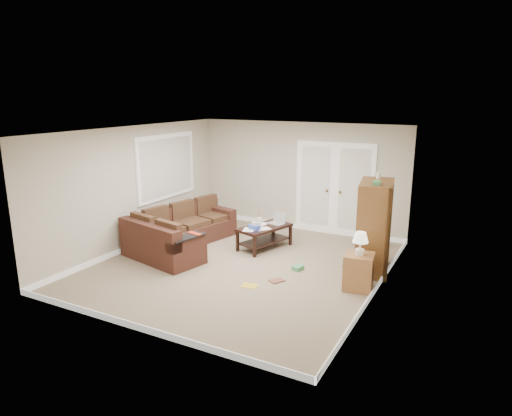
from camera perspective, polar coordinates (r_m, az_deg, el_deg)
The scene contains 17 objects.
floor at distance 8.58m, azimuth -1.81°, elevation -7.22°, with size 5.50×5.50×0.00m, color gray.
ceiling at distance 8.02m, azimuth -1.95°, elevation 9.66°, with size 5.00×5.50×0.02m, color white.
wall_left at distance 9.67m, azimuth -14.88°, elevation 2.49°, with size 0.02×5.50×2.50m, color beige.
wall_right at distance 7.34m, azimuth 15.36°, elevation -1.19°, with size 0.02×5.50×2.50m, color beige.
wall_back at distance 10.64m, azimuth 5.48°, elevation 3.93°, with size 5.00×0.02×2.50m, color beige.
wall_front at distance 6.07m, azimuth -14.86°, elevation -4.37°, with size 5.00×0.02×2.50m, color beige.
baseboards at distance 8.56m, azimuth -1.81°, elevation -6.91°, with size 5.00×5.50×0.10m, color white, non-canonical shape.
french_doors at distance 10.36m, azimuth 9.73°, elevation 2.30°, with size 1.80×0.05×2.13m.
window_left at distance 10.34m, azimuth -11.10°, elevation 5.12°, with size 0.05×1.92×1.42m.
sectional_sofa at distance 9.51m, azimuth -9.72°, elevation -3.32°, with size 1.81×2.81×0.78m.
coffee_table at distance 9.45m, azimuth 1.15°, elevation -3.52°, with size 0.89×1.27×0.78m.
tv_armoire at distance 8.38m, azimuth 14.56°, elevation -2.24°, with size 0.74×1.11×1.76m.
side_cabinet at distance 7.68m, azimuth 12.72°, elevation -7.42°, with size 0.52×0.52×0.97m.
space_heater at distance 9.89m, azimuth 15.36°, elevation -3.90°, with size 0.12×0.10×0.30m, color white.
floor_magazine at distance 7.73m, azimuth -0.81°, elevation -9.69°, with size 0.27×0.21×0.01m, color gold.
floor_greenbox at distance 8.41m, azimuth 5.26°, elevation -7.46°, with size 0.15×0.20×0.08m, color #469B5C.
floor_book at distance 7.98m, azimuth 2.25°, elevation -8.84°, with size 0.18×0.24×0.02m, color brown.
Camera 1 is at (3.96, -6.94, 3.13)m, focal length 32.00 mm.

